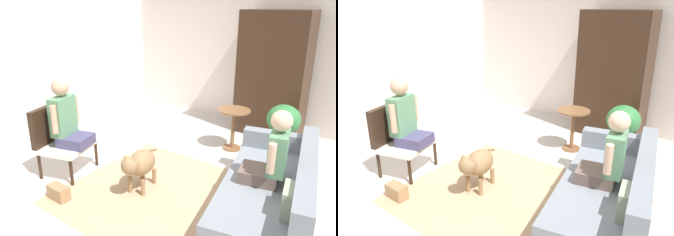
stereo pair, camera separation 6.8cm
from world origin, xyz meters
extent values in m
plane|color=beige|center=(0.00, 0.00, 0.00)|extent=(7.30, 7.30, 0.00)
cube|color=silver|center=(0.00, 2.91, 1.26)|extent=(6.68, 0.12, 2.53)
cube|color=silver|center=(-3.10, 0.30, 1.26)|extent=(0.12, 6.30, 2.53)
cube|color=tan|center=(0.17, -0.28, 0.00)|extent=(2.72, 2.17, 0.01)
cube|color=slate|center=(1.12, 0.10, 0.20)|extent=(1.34, 2.21, 0.41)
cube|color=slate|center=(1.48, 0.18, 0.58)|extent=(0.62, 2.05, 0.35)
cube|color=slate|center=(0.92, 1.02, 0.52)|extent=(0.94, 0.37, 0.24)
cube|color=gray|center=(1.47, -0.35, 0.55)|extent=(0.17, 0.33, 0.28)
cylinder|color=black|center=(-1.30, -0.24, 0.19)|extent=(0.04, 0.04, 0.38)
cylinder|color=black|center=(-1.13, -0.81, 0.19)|extent=(0.04, 0.04, 0.38)
cylinder|color=black|center=(-1.78, -0.38, 0.19)|extent=(0.04, 0.04, 0.38)
cylinder|color=black|center=(-1.61, -0.96, 0.19)|extent=(0.04, 0.04, 0.38)
cube|color=white|center=(-1.46, -0.60, 0.41)|extent=(0.78, 0.84, 0.06)
cube|color=black|center=(-1.71, -0.67, 0.69)|extent=(0.28, 0.69, 0.52)
cube|color=brown|center=(1.02, 0.08, 0.48)|extent=(0.48, 0.44, 0.14)
cube|color=#598C66|center=(1.19, 0.12, 0.77)|extent=(0.25, 0.39, 0.45)
sphere|color=#DDB293|center=(1.19, 0.12, 1.13)|extent=(0.22, 0.22, 0.22)
cylinder|color=#DDB293|center=(1.20, -0.11, 0.80)|extent=(0.08, 0.08, 0.32)
cylinder|color=#DDB293|center=(1.10, 0.32, 0.80)|extent=(0.08, 0.08, 0.32)
cube|color=#434066|center=(-1.32, -0.55, 0.51)|extent=(0.49, 0.47, 0.14)
cube|color=#598C66|center=(-1.48, -0.60, 0.84)|extent=(0.28, 0.41, 0.52)
sphere|color=tan|center=(-1.48, -0.60, 1.23)|extent=(0.23, 0.23, 0.23)
cylinder|color=tan|center=(-1.50, -0.37, 0.86)|extent=(0.08, 0.08, 0.37)
cylinder|color=tan|center=(-1.37, -0.81, 0.86)|extent=(0.08, 0.08, 0.37)
cylinder|color=brown|center=(0.03, 1.48, 0.66)|extent=(0.51, 0.51, 0.02)
cylinder|color=brown|center=(0.03, 1.48, 0.33)|extent=(0.06, 0.06, 0.65)
cylinder|color=brown|center=(0.03, 1.48, 0.01)|extent=(0.29, 0.29, 0.03)
ellipsoid|color=olive|center=(-0.35, -0.31, 0.36)|extent=(0.40, 0.51, 0.31)
sphere|color=olive|center=(-0.29, -0.59, 0.45)|extent=(0.22, 0.22, 0.22)
cone|color=olive|center=(-0.24, -0.58, 0.56)|extent=(0.06, 0.06, 0.06)
cone|color=olive|center=(-0.34, -0.60, 0.56)|extent=(0.06, 0.06, 0.06)
cylinder|color=olive|center=(-0.42, -0.01, 0.40)|extent=(0.07, 0.18, 0.10)
cylinder|color=olive|center=(-0.23, -0.44, 0.11)|extent=(0.06, 0.06, 0.21)
cylinder|color=olive|center=(-0.41, -0.48, 0.11)|extent=(0.06, 0.06, 0.21)
cylinder|color=olive|center=(-0.30, -0.13, 0.11)|extent=(0.06, 0.06, 0.21)
cylinder|color=olive|center=(-0.48, -0.17, 0.11)|extent=(0.06, 0.06, 0.21)
cylinder|color=beige|center=(0.76, 1.67, 0.11)|extent=(0.34, 0.34, 0.21)
cylinder|color=brown|center=(0.76, 1.67, 0.31)|extent=(0.03, 0.03, 0.20)
ellipsoid|color=#30743B|center=(0.76, 1.67, 0.61)|extent=(0.50, 0.50, 0.45)
cube|color=#382316|center=(0.24, 2.50, 1.08)|extent=(1.16, 0.56, 2.17)
cube|color=#99724C|center=(-1.00, -1.11, 0.09)|extent=(0.28, 0.15, 0.18)
camera|label=1|loc=(2.12, -3.08, 2.25)|focal=34.91mm
camera|label=2|loc=(2.17, -3.04, 2.25)|focal=34.91mm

